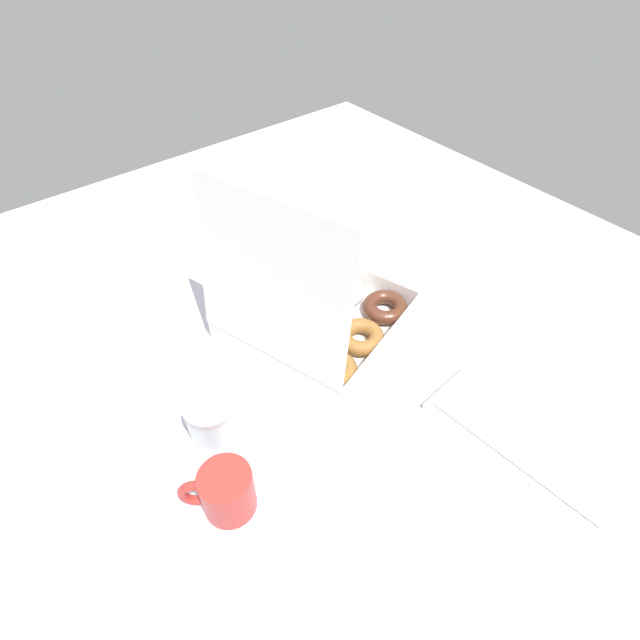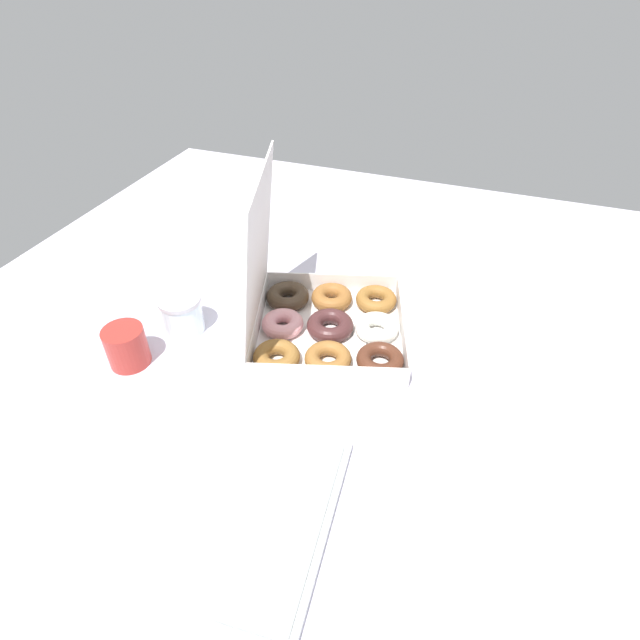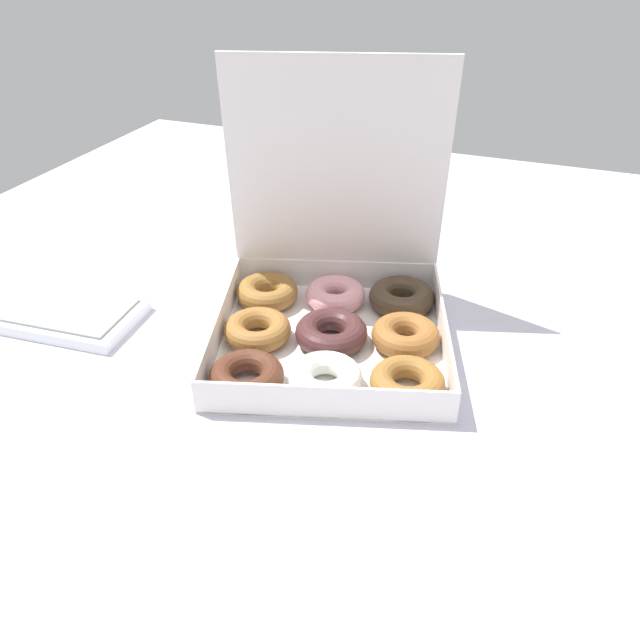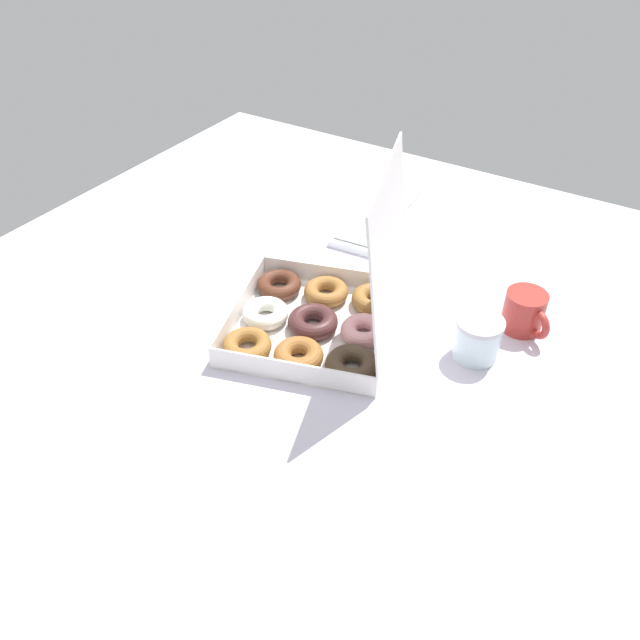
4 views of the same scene
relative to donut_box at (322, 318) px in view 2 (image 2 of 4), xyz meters
The scene contains 6 objects.
ground_plane 5.13cm from the donut_box, 31.88° to the left, with size 180.00×180.00×2.00cm, color silver.
donut_box is the anchor object (origin of this frame).
keyboard 47.52cm from the donut_box, 167.18° to the right, with size 35.05×15.83×2.20cm.
coffee_mug 42.05cm from the donut_box, 122.85° to the left, with size 9.35×10.99×8.71cm.
glass_jar 31.48cm from the donut_box, 108.19° to the left, with size 9.41×9.41×8.84cm.
paper_napkin 37.48cm from the donut_box, 57.04° to the right, with size 15.82×13.45×0.15cm, color white.
Camera 2 is at (-82.98, -29.74, 73.81)cm, focal length 28.00 mm.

